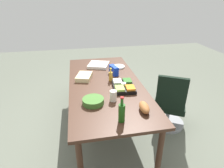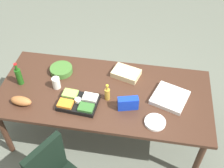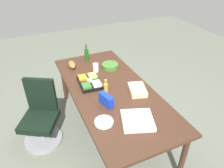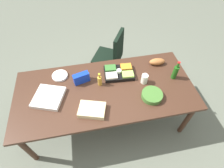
% 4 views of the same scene
% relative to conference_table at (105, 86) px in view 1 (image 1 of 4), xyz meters
% --- Properties ---
extents(ground_plane, '(10.00, 10.00, 0.00)m').
position_rel_conference_table_xyz_m(ground_plane, '(0.00, 0.00, -0.72)').
color(ground_plane, '#626759').
extents(conference_table, '(2.43, 1.10, 0.79)m').
position_rel_conference_table_xyz_m(conference_table, '(0.00, 0.00, 0.00)').
color(conference_table, '#40261A').
rests_on(conference_table, ground).
extents(office_chair, '(0.65, 0.65, 0.98)m').
position_rel_conference_table_xyz_m(office_chair, '(-0.25, -1.01, -0.36)').
color(office_chair, gray).
rests_on(office_chair, ground).
extents(salad_bowl, '(0.29, 0.29, 0.07)m').
position_rel_conference_table_xyz_m(salad_bowl, '(-0.58, 0.24, 0.10)').
color(salad_bowl, '#3F6E2C').
rests_on(salad_bowl, conference_table).
extents(pizza_box, '(0.46, 0.46, 0.05)m').
position_rel_conference_table_xyz_m(pizza_box, '(0.74, 0.01, 0.09)').
color(pizza_box, silver).
rests_on(pizza_box, conference_table).
extents(dressing_bottle, '(0.06, 0.06, 0.21)m').
position_rel_conference_table_xyz_m(dressing_bottle, '(0.05, -0.10, 0.15)').
color(dressing_bottle, gold).
rests_on(dressing_bottle, conference_table).
extents(paper_plate_stack, '(0.25, 0.25, 0.03)m').
position_rel_conference_table_xyz_m(paper_plate_stack, '(0.60, -0.35, 0.08)').
color(paper_plate_stack, white).
rests_on(paper_plate_stack, conference_table).
extents(chip_bag_blue, '(0.23, 0.13, 0.15)m').
position_rel_conference_table_xyz_m(chip_bag_blue, '(0.30, -0.20, 0.14)').
color(chip_bag_blue, '#1335BD').
rests_on(chip_bag_blue, conference_table).
extents(veggie_tray, '(0.44, 0.33, 0.09)m').
position_rel_conference_table_xyz_m(veggie_tray, '(-0.24, -0.23, 0.10)').
color(veggie_tray, black).
rests_on(veggie_tray, conference_table).
extents(bread_loaf, '(0.25, 0.13, 0.10)m').
position_rel_conference_table_xyz_m(bread_loaf, '(-0.86, -0.33, 0.12)').
color(bread_loaf, '#A86434').
rests_on(bread_loaf, conference_table).
extents(mayo_jar, '(0.11, 0.11, 0.14)m').
position_rel_conference_table_xyz_m(mayo_jar, '(-0.55, -0.02, 0.14)').
color(mayo_jar, white).
rests_on(mayo_jar, conference_table).
extents(wine_bottle, '(0.08, 0.08, 0.30)m').
position_rel_conference_table_xyz_m(wine_bottle, '(-1.00, -0.02, 0.18)').
color(wine_bottle, '#1B5115').
rests_on(wine_bottle, conference_table).
extents(sheet_cake, '(0.37, 0.30, 0.07)m').
position_rel_conference_table_xyz_m(sheet_cake, '(0.21, 0.31, 0.10)').
color(sheet_cake, beige).
rests_on(sheet_cake, conference_table).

